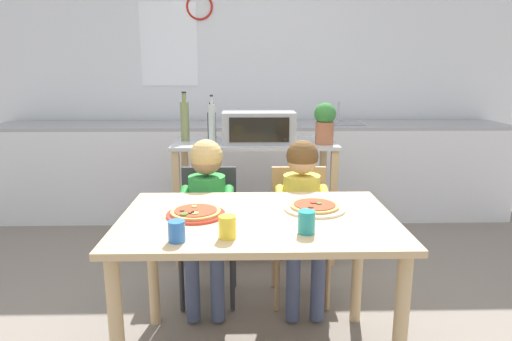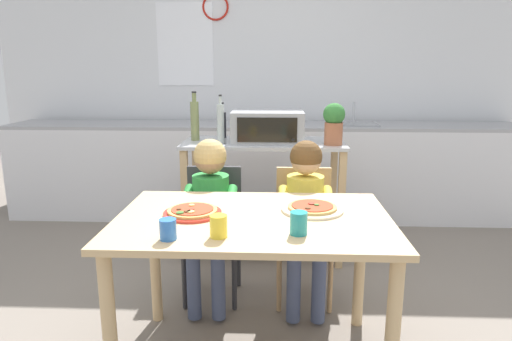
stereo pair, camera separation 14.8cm
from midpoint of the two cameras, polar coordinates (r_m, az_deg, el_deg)
ground_plane at (r=3.34m, az=1.87°, el=-12.33°), size 10.84×10.84×0.00m
back_wall_tiled at (r=4.67m, az=2.20°, el=12.03°), size 5.42×0.14×2.70m
kitchen_counter at (r=4.37m, az=2.12°, el=0.06°), size 4.88×0.60×1.10m
kitchen_island_cart at (r=3.40m, az=2.22°, el=-1.19°), size 1.20×0.54×0.89m
toaster_oven at (r=3.31m, az=2.77°, el=5.61°), size 0.52×0.38×0.23m
bottle_slim_sauce at (r=3.23m, az=-3.21°, el=6.03°), size 0.05×0.05×0.35m
bottle_clear_vinegar at (r=3.40m, az=-6.56°, el=6.46°), size 0.06×0.06×0.37m
bottle_dark_olive_oil at (r=3.50m, az=-3.14°, el=5.97°), size 0.07×0.07×0.28m
potted_herb_plant at (r=3.23m, az=11.19°, el=6.04°), size 0.16×0.16×0.30m
dining_table at (r=2.12m, az=1.67°, el=-8.71°), size 1.27×0.83×0.76m
dining_chair_left at (r=2.83m, az=-3.99°, el=-6.64°), size 0.36×0.36×0.81m
dining_chair_right at (r=2.82m, az=7.60°, el=-6.82°), size 0.36×0.36×0.81m
child_in_green_shirt at (r=2.66m, az=-4.34°, el=-3.91°), size 0.32×0.42×1.00m
child_in_yellow_shirt at (r=2.65m, az=7.94°, el=-4.26°), size 0.32×0.42×1.00m
pizza_plate_red_rimmed at (r=2.12m, az=-6.12°, el=-5.27°), size 0.27×0.27×0.03m
pizza_plate_cream at (r=2.19m, az=9.11°, el=-4.79°), size 0.30×0.30×0.03m
drinking_cup_blue at (r=1.82m, az=-8.86°, el=-7.44°), size 0.07×0.07×0.08m
drinking_cup_teal at (r=1.87m, az=7.73°, el=-6.69°), size 0.07×0.07×0.10m
drinking_cup_yellow at (r=1.82m, az=-2.47°, el=-7.13°), size 0.07×0.07×0.09m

